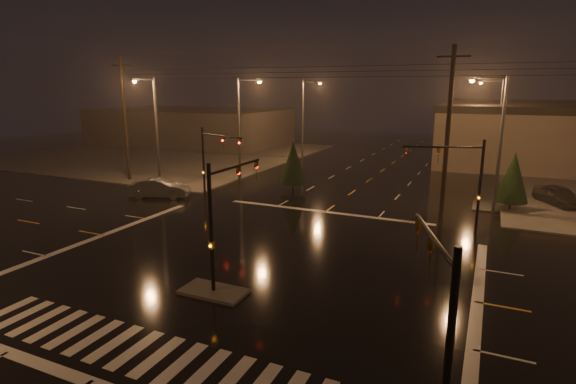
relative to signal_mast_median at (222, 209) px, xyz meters
name	(u,v)px	position (x,y,z in m)	size (l,w,h in m)	color
ground	(256,263)	(0.00, 3.07, -3.75)	(140.00, 140.00, 0.00)	black
sidewalk_nw	(169,154)	(-30.00, 33.07, -3.69)	(36.00, 36.00, 0.12)	#43403C
median_island	(214,291)	(0.00, -0.93, -3.68)	(3.00, 1.60, 0.15)	#43403C
crosswalk	(135,350)	(0.00, -5.93, -3.75)	(15.00, 2.60, 0.01)	beige
stop_bar_near	(90,382)	(0.00, -7.93, -3.75)	(16.00, 0.50, 0.01)	beige
stop_bar_far	(325,212)	(0.00, 14.07, -3.75)	(16.00, 0.50, 0.01)	beige
commercial_block	(191,126)	(-35.00, 45.07, -0.95)	(30.00, 18.00, 5.60)	#443E3C
signal_mast_median	(222,209)	(0.00, 0.00, 0.00)	(0.25, 4.59, 6.00)	black
signal_mast_ne	(464,174)	(9.50, 13.21, 0.04)	(4.84, 1.86, 6.00)	black
signal_mast_nw	(211,156)	(-9.50, 13.21, 0.04)	(4.84, 1.86, 6.00)	black
signal_mast_se	(440,328)	(10.23, -6.68, -0.04)	(1.55, 3.87, 6.00)	black
streetlight_1	(242,123)	(-11.18, 21.07, 2.05)	(2.77, 0.32, 10.00)	#38383A
streetlight_2	(305,114)	(-11.18, 37.07, 2.05)	(2.77, 0.32, 10.00)	#38383A
streetlight_3	(497,135)	(11.18, 19.07, 2.05)	(2.77, 0.32, 10.00)	#38383A
streetlight_4	(497,118)	(11.18, 39.07, 2.05)	(2.77, 0.32, 10.00)	#38383A
streetlight_5	(154,127)	(-16.00, 14.26, 2.05)	(0.32, 2.77, 10.00)	#38383A
utility_pole_0	(125,119)	(-22.00, 17.07, 2.38)	(2.20, 0.32, 12.00)	black
utility_pole_1	(448,131)	(8.00, 17.07, 2.38)	(2.20, 0.32, 12.00)	black
conifer_0	(513,177)	(12.62, 20.27, -1.17)	(2.41, 2.41, 4.47)	black
conifer_3	(293,162)	(-5.08, 19.56, -1.16)	(2.43, 2.43, 4.49)	black
car_parked	(559,196)	(16.16, 23.50, -2.96)	(1.88, 4.67, 1.59)	black
car_crossing	(159,188)	(-14.36, 12.49, -2.93)	(1.74, 5.00, 1.65)	#54575B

